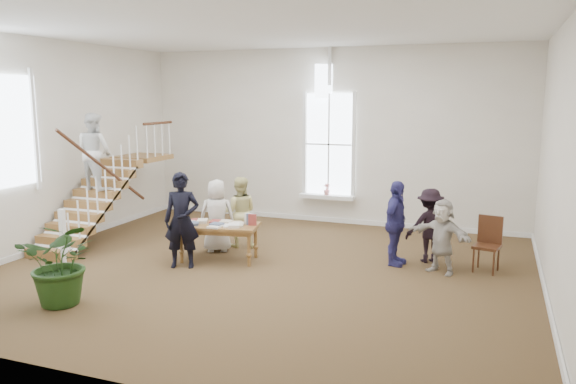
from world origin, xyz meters
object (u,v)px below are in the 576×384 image
at_px(library_table, 218,228).
at_px(police_officer, 182,220).
at_px(woman_cluster_b, 430,226).
at_px(side_chair, 488,240).
at_px(woman_cluster_a, 396,223).
at_px(floor_plant, 62,262).
at_px(person_yellow, 240,212).
at_px(woman_cluster_c, 442,236).
at_px(elderly_woman, 217,216).

xyz_separation_m(library_table, police_officer, (-0.44, -0.65, 0.27)).
relative_size(woman_cluster_b, side_chair, 1.42).
relative_size(woman_cluster_a, woman_cluster_b, 1.13).
bearing_deg(police_officer, side_chair, -2.39).
relative_size(library_table, woman_cluster_a, 1.02).
height_order(woman_cluster_a, floor_plant, woman_cluster_a).
height_order(person_yellow, floor_plant, person_yellow).
relative_size(police_officer, woman_cluster_b, 1.25).
bearing_deg(woman_cluster_a, floor_plant, 139.80).
height_order(library_table, woman_cluster_b, woman_cluster_b).
xyz_separation_m(floor_plant, side_chair, (6.29, 4.22, -0.10)).
bearing_deg(woman_cluster_c, floor_plant, -118.61).
height_order(police_officer, woman_cluster_c, police_officer).
relative_size(library_table, side_chair, 1.62).
bearing_deg(library_table, police_officer, -135.17).
bearing_deg(elderly_woman, side_chair, 163.69).
xyz_separation_m(library_table, person_yellow, (-0.04, 1.10, 0.11)).
bearing_deg(side_chair, police_officer, -149.18).
bearing_deg(woman_cluster_c, woman_cluster_a, -165.65).
xyz_separation_m(elderly_woman, woman_cluster_b, (4.34, 0.78, -0.03)).
height_order(person_yellow, side_chair, person_yellow).
xyz_separation_m(person_yellow, floor_plant, (-1.14, -4.14, -0.09)).
relative_size(woman_cluster_c, side_chair, 1.34).
distance_m(woman_cluster_a, woman_cluster_b, 0.76).
height_order(floor_plant, side_chair, floor_plant).
xyz_separation_m(elderly_woman, person_yellow, (0.30, 0.50, 0.00)).
bearing_deg(police_officer, woman_cluster_b, 3.95).
bearing_deg(floor_plant, woman_cluster_a, 40.90).
distance_m(elderly_woman, side_chair, 5.48).
bearing_deg(elderly_woman, police_officer, 63.05).
height_order(police_officer, elderly_woman, police_officer).
height_order(woman_cluster_b, floor_plant, woman_cluster_b).
xyz_separation_m(person_yellow, side_chair, (5.15, 0.08, -0.19)).
bearing_deg(police_officer, woman_cluster_a, 1.74).
relative_size(elderly_woman, woman_cluster_b, 1.04).
bearing_deg(person_yellow, floor_plant, 55.32).
distance_m(woman_cluster_b, side_chair, 1.14).
relative_size(police_officer, floor_plant, 1.35).
relative_size(woman_cluster_b, floor_plant, 1.08).
bearing_deg(floor_plant, woman_cluster_c, 34.51).
relative_size(police_officer, woman_cluster_a, 1.11).
height_order(library_table, elderly_woman, elderly_woman).
xyz_separation_m(library_table, side_chair, (5.11, 1.18, -0.07)).
bearing_deg(floor_plant, side_chair, 33.83).
height_order(woman_cluster_a, woman_cluster_c, woman_cluster_a).
height_order(police_officer, woman_cluster_a, police_officer).
bearing_deg(floor_plant, police_officer, 72.69).
xyz_separation_m(police_officer, elderly_woman, (0.10, 1.25, -0.15)).
bearing_deg(side_chair, library_table, -154.39).
xyz_separation_m(library_table, woman_cluster_c, (4.29, 0.73, 0.04)).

